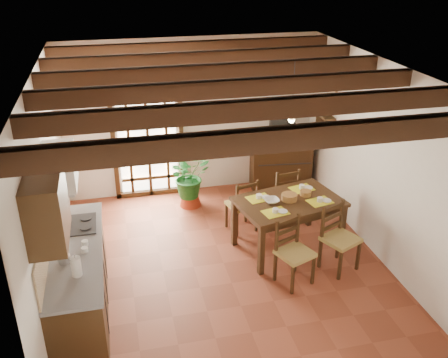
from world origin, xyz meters
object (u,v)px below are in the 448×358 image
object	(u,v)px
chair_far_left	(242,214)
pendant_lamp	(292,114)
chair_far_right	(282,203)
crt_tv	(282,131)
dining_table	(289,206)
chair_near_left	(294,264)
sideboard	(280,164)
potted_plant	(189,176)
chair_near_right	(339,250)
kitchen_counter	(79,279)

from	to	relation	value
chair_far_left	pendant_lamp	size ratio (longest dim) A/B	1.07
chair_far_right	crt_tv	distance (m)	1.51
dining_table	chair_near_left	distance (m)	0.94
pendant_lamp	dining_table	bearing A→B (deg)	-90.00
sideboard	pendant_lamp	bearing A→B (deg)	-100.38
crt_tv	potted_plant	distance (m)	1.90
dining_table	potted_plant	size ratio (longest dim) A/B	0.82
dining_table	chair_far_left	distance (m)	0.95
dining_table	chair_near_left	bearing A→B (deg)	-116.18
chair_near_left	chair_near_right	bearing A→B (deg)	-9.47
potted_plant	pendant_lamp	distance (m)	2.48
pendant_lamp	sideboard	bearing A→B (deg)	73.19
chair_near_left	chair_far_right	distance (m)	1.70
kitchen_counter	sideboard	size ratio (longest dim) A/B	2.06
crt_tv	potted_plant	size ratio (longest dim) A/B	0.22
chair_far_right	potted_plant	size ratio (longest dim) A/B	0.48
kitchen_counter	pendant_lamp	distance (m)	3.50
sideboard	crt_tv	distance (m)	0.65
chair_near_right	crt_tv	bearing A→B (deg)	64.12
sideboard	potted_plant	bearing A→B (deg)	-161.69
chair_near_right	chair_far_right	xyz separation A→B (m)	(-0.32, 1.49, -0.00)
chair_near_left	sideboard	size ratio (longest dim) A/B	0.86
sideboard	chair_far_left	bearing A→B (deg)	-122.56
chair_near_left	chair_far_left	size ratio (longest dim) A/B	1.03
sideboard	dining_table	bearing A→B (deg)	-99.60
kitchen_counter	chair_near_left	bearing A→B (deg)	-0.81
chair_near_left	pendant_lamp	size ratio (longest dim) A/B	1.11
chair_near_right	chair_far_right	distance (m)	1.52
chair_far_left	chair_near_right	bearing A→B (deg)	113.13
chair_far_left	pendant_lamp	world-z (taller)	pendant_lamp
chair_near_left	chair_near_right	world-z (taller)	chair_near_right
chair_far_right	dining_table	bearing A→B (deg)	69.24
sideboard	pendant_lamp	world-z (taller)	pendant_lamp
chair_near_left	pendant_lamp	bearing A→B (deg)	55.77
sideboard	chair_far_right	bearing A→B (deg)	-101.18
chair_near_right	sideboard	distance (m)	2.71
sideboard	kitchen_counter	bearing A→B (deg)	-135.16
kitchen_counter	potted_plant	world-z (taller)	potted_plant
chair_near_right	kitchen_counter	bearing A→B (deg)	157.41
chair_far_right	sideboard	size ratio (longest dim) A/B	0.88
kitchen_counter	pendant_lamp	size ratio (longest dim) A/B	2.66
chair_near_right	chair_far_right	world-z (taller)	chair_near_right
sideboard	chair_near_left	bearing A→B (deg)	-98.98
chair_near_right	crt_tv	xyz separation A→B (m)	(0.06, 2.70, 0.81)
chair_near_right	potted_plant	size ratio (longest dim) A/B	0.48
chair_near_left	sideboard	bearing A→B (deg)	52.77
chair_far_right	chair_near_right	bearing A→B (deg)	95.14
chair_near_left	sideboard	world-z (taller)	chair_near_left
chair_near_right	chair_far_left	size ratio (longest dim) A/B	1.08
dining_table	chair_near_right	size ratio (longest dim) A/B	1.71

